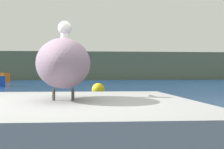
# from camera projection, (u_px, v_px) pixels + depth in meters

# --- Properties ---
(hillside_backdrop) EXTENTS (140.00, 15.51, 5.32)m
(hillside_backdrop) POSITION_uv_depth(u_px,v_px,m) (84.00, 66.00, 66.77)
(hillside_backdrop) COLOR #5B664C
(hillside_backdrop) RESTS_ON ground
(pier_dock) EXTENTS (2.49, 2.84, 0.89)m
(pier_dock) POSITION_uv_depth(u_px,v_px,m) (64.00, 146.00, 3.07)
(pier_dock) COLOR gray
(pier_dock) RESTS_ON ground
(pelican) EXTENTS (0.56, 1.45, 0.83)m
(pelican) POSITION_uv_depth(u_px,v_px,m) (64.00, 63.00, 3.08)
(pelican) COLOR gray
(pelican) RESTS_ON pier_dock
(mooring_buoy) EXTENTS (0.66, 0.66, 0.66)m
(mooring_buoy) POSITION_uv_depth(u_px,v_px,m) (98.00, 89.00, 16.29)
(mooring_buoy) COLOR yellow
(mooring_buoy) RESTS_ON ground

